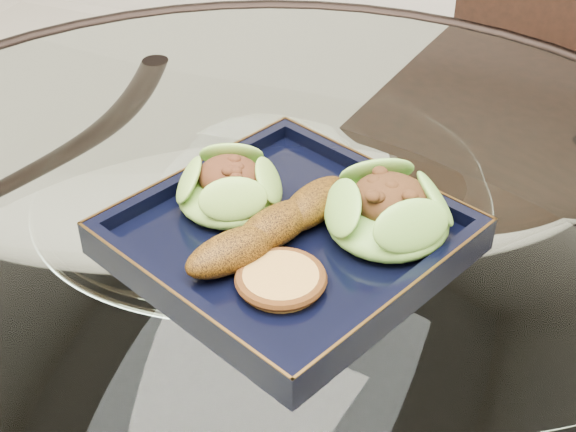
% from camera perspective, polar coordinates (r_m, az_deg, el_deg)
% --- Properties ---
extents(dining_table, '(1.13, 1.13, 0.77)m').
position_cam_1_polar(dining_table, '(0.89, -1.57, -8.77)').
color(dining_table, white).
rests_on(dining_table, ground).
extents(dining_chair, '(0.54, 0.54, 1.05)m').
position_cam_1_polar(dining_chair, '(1.31, 17.57, 5.04)').
color(dining_chair, black).
rests_on(dining_chair, ground).
extents(navy_plate, '(0.35, 0.35, 0.02)m').
position_cam_1_polar(navy_plate, '(0.74, -0.00, -1.86)').
color(navy_plate, black).
rests_on(navy_plate, dining_table).
extents(lettuce_wrap_left, '(0.10, 0.10, 0.04)m').
position_cam_1_polar(lettuce_wrap_left, '(0.76, -4.19, 1.83)').
color(lettuce_wrap_left, '#5A982C').
rests_on(lettuce_wrap_left, navy_plate).
extents(lettuce_wrap_right, '(0.13, 0.13, 0.04)m').
position_cam_1_polar(lettuce_wrap_right, '(0.73, 7.11, 0.08)').
color(lettuce_wrap_right, '#4D8B28').
rests_on(lettuce_wrap_right, navy_plate).
extents(roasted_plantain, '(0.11, 0.18, 0.03)m').
position_cam_1_polar(roasted_plantain, '(0.72, -0.96, -0.74)').
color(roasted_plantain, '#633B0A').
rests_on(roasted_plantain, navy_plate).
extents(crumb_patty, '(0.07, 0.07, 0.01)m').
position_cam_1_polar(crumb_patty, '(0.68, -0.51, -4.58)').
color(crumb_patty, gold).
rests_on(crumb_patty, navy_plate).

